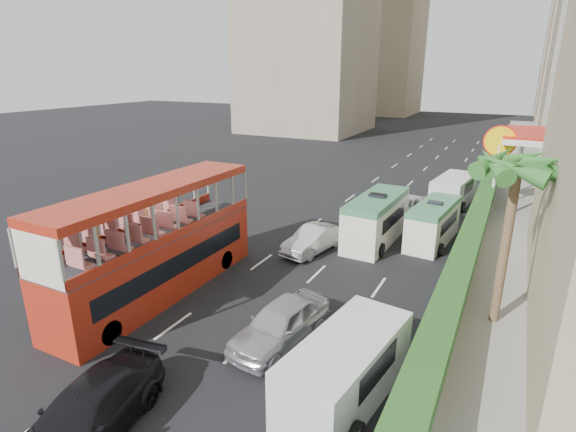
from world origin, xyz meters
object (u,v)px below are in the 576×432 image
Objects in this scene: panel_van_far at (453,191)px; car_silver_lane_a at (313,251)px; double_decker_bus at (157,241)px; car_silver_lane_b at (281,342)px; minibus_far at (433,223)px; van_asset at (403,219)px; panel_van_near at (346,369)px; palm_tree at (505,246)px; minibus_near at (376,219)px; shell_station at (549,171)px.

car_silver_lane_a is at bearing -106.11° from panel_van_far.
double_decker_bus is 2.32× the size of car_silver_lane_b.
car_silver_lane_b is 13.57m from minibus_far.
minibus_far is at bearing -44.53° from van_asset.
car_silver_lane_b is at bearing -97.62° from minibus_far.
car_silver_lane_a is at bearing -135.97° from minibus_far.
panel_van_near reaches higher than van_asset.
double_decker_bus reaches higher than minibus_far.
panel_van_far reaches higher than van_asset.
van_asset is 1.02× the size of minibus_far.
palm_tree reaches higher than double_decker_bus.
minibus_near is (0.13, 11.76, 1.38)m from car_silver_lane_b.
minibus_far is at bearing -82.60° from panel_van_far.
van_asset is 0.85× the size of palm_tree.
car_silver_lane_a is at bearing 61.02° from double_decker_bus.
panel_van_far is at bearing 78.50° from car_silver_lane_a.
shell_station is at bearing 26.71° from panel_van_far.
double_decker_bus is 2.05× the size of minibus_far.
minibus_far reaches higher than panel_van_far.
double_decker_bus reaches higher than panel_van_near.
car_silver_lane_a is 8.71m from van_asset.
panel_van_far is (-0.04, 8.72, -0.12)m from minibus_far.
car_silver_lane_a is 0.79× the size of van_asset.
panel_van_near is (3.19, -1.73, 1.06)m from car_silver_lane_b.
panel_van_near is at bearing -71.49° from van_asset.
minibus_far is at bearing 50.64° from double_decker_bus.
minibus_near is 9.84m from palm_tree.
shell_station is at bearing 77.94° from car_silver_lane_b.
double_decker_bus reaches higher than van_asset.
car_silver_lane_b is at bearing -81.49° from van_asset.
car_silver_lane_a is at bearing 159.20° from palm_tree.
panel_van_near is 23.59m from panel_van_far.
minibus_far is 0.84× the size of palm_tree.
car_silver_lane_a is 0.68× the size of palm_tree.
minibus_near is (-0.49, -5.03, 1.38)m from van_asset.
double_decker_bus reaches higher than car_silver_lane_b.
double_decker_bus is 9.09m from car_silver_lane_a.
car_silver_lane_a is at bearing -100.62° from van_asset.
double_decker_bus is at bearing -179.75° from car_silver_lane_b.
car_silver_lane_b is 0.90× the size of panel_van_near.
shell_station is (6.07, 10.89, 1.56)m from minibus_far.
van_asset is (0.63, 16.79, 0.00)m from car_silver_lane_b.
car_silver_lane_a is 0.91× the size of car_silver_lane_b.
minibus_near reaches higher than car_silver_lane_a.
double_decker_bus is 1.72× the size of palm_tree.
car_silver_lane_b is at bearing -8.71° from double_decker_bus.
car_silver_lane_b is 11.85m from minibus_near.
minibus_near is 0.78× the size of shell_station.
panel_van_near is 8.12m from palm_tree.
car_silver_lane_b is 0.74× the size of palm_tree.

